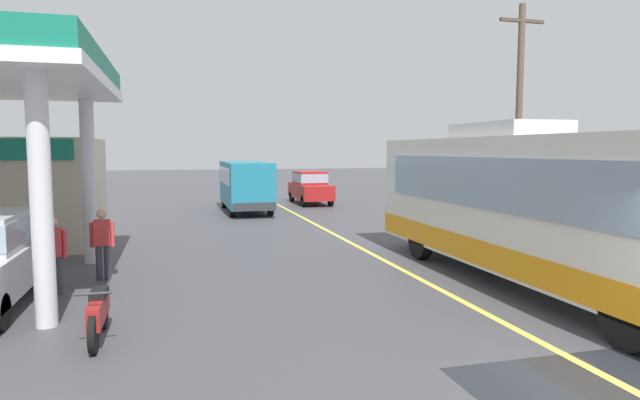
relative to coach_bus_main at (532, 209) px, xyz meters
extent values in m
plane|color=#424247|center=(-2.17, 14.58, -1.72)|extent=(120.00, 120.00, 0.00)
cube|color=#D8CC4C|center=(-2.17, 9.58, -1.72)|extent=(0.16, 50.00, 0.01)
cube|color=silver|center=(0.00, 0.01, 0.16)|extent=(2.50, 11.00, 2.90)
cube|color=orange|center=(0.00, 0.01, -0.94)|extent=(2.54, 11.04, 0.56)
cube|color=#8C9EAD|center=(-1.27, 0.01, 0.61)|extent=(0.06, 9.35, 1.10)
cube|color=#8C9EAD|center=(1.27, 0.01, 0.61)|extent=(0.06, 9.35, 1.10)
cube|color=#B2B2B7|center=(0.00, 1.01, 1.79)|extent=(1.60, 2.80, 0.36)
cylinder|color=black|center=(-1.10, -3.89, -1.22)|extent=(0.30, 1.00, 1.00)
cylinder|color=black|center=(-1.10, 3.31, -1.22)|extent=(0.30, 1.00, 1.00)
cylinder|color=black|center=(1.10, 3.31, -1.22)|extent=(0.30, 1.00, 1.00)
cylinder|color=silver|center=(-9.89, -0.33, 0.58)|extent=(0.36, 0.36, 4.60)
cylinder|color=silver|center=(-9.89, 5.07, 0.58)|extent=(0.36, 0.36, 4.60)
cylinder|color=black|center=(-10.60, 2.59, -1.40)|extent=(0.20, 0.64, 0.64)
cube|color=teal|center=(-4.32, 16.22, -0.33)|extent=(2.00, 6.00, 2.10)
cube|color=#8C9EAD|center=(-4.32, 16.22, 0.07)|extent=(2.04, 5.10, 0.80)
cube|color=#2D2D33|center=(-4.32, 13.17, -1.18)|extent=(1.90, 0.16, 0.36)
cylinder|color=black|center=(-5.20, 14.22, -1.34)|extent=(0.22, 0.76, 0.76)
cylinder|color=black|center=(-3.44, 14.22, -1.34)|extent=(0.22, 0.76, 0.76)
cylinder|color=black|center=(-5.20, 18.22, -1.34)|extent=(0.22, 0.76, 0.76)
cylinder|color=black|center=(-3.44, 18.22, -1.34)|extent=(0.22, 0.76, 0.76)
cylinder|color=black|center=(-8.93, -1.90, -1.42)|extent=(0.10, 0.60, 0.60)
cylinder|color=black|center=(-8.93, -0.70, -1.42)|extent=(0.10, 0.60, 0.60)
cube|color=maroon|center=(-8.93, -1.30, -1.22)|extent=(0.20, 1.30, 0.36)
cube|color=black|center=(-8.93, -1.15, -1.00)|extent=(0.24, 0.60, 0.12)
cylinder|color=#2D2D33|center=(-8.93, -1.85, -0.82)|extent=(0.55, 0.04, 0.04)
cylinder|color=#33333F|center=(-10.28, 1.84, -1.31)|extent=(0.14, 0.14, 0.82)
cylinder|color=#33333F|center=(-10.10, 1.84, -1.31)|extent=(0.14, 0.14, 0.82)
cube|color=#BF3333|center=(-10.19, 1.84, -0.60)|extent=(0.36, 0.22, 0.60)
sphere|color=tan|center=(-10.19, 1.84, -0.17)|extent=(0.22, 0.22, 0.22)
cylinder|color=#BF3333|center=(-10.42, 1.84, -0.65)|extent=(0.09, 0.09, 0.58)
cylinder|color=#BF3333|center=(-9.96, 1.84, -0.65)|extent=(0.09, 0.09, 0.58)
cylinder|color=#33333F|center=(-9.45, 2.99, -1.31)|extent=(0.14, 0.14, 0.82)
cylinder|color=#33333F|center=(-9.27, 2.99, -1.31)|extent=(0.14, 0.14, 0.82)
cube|color=#BF3333|center=(-9.36, 2.99, -0.60)|extent=(0.36, 0.22, 0.60)
sphere|color=tan|center=(-9.36, 2.99, -0.17)|extent=(0.22, 0.22, 0.22)
cylinder|color=#BF3333|center=(-9.59, 2.99, -0.65)|extent=(0.09, 0.09, 0.58)
cylinder|color=#BF3333|center=(-9.13, 2.99, -0.65)|extent=(0.09, 0.09, 0.58)
cube|color=maroon|center=(-0.30, 19.05, -1.00)|extent=(1.70, 4.20, 0.80)
cube|color=maroon|center=(-0.30, 19.25, -0.25)|extent=(1.50, 2.31, 0.70)
cube|color=#8C9EAD|center=(-0.30, 19.25, -0.25)|extent=(1.53, 2.35, 0.49)
cylinder|color=black|center=(-1.05, 17.55, -1.40)|extent=(0.20, 0.64, 0.64)
cylinder|color=black|center=(0.45, 17.55, -1.40)|extent=(0.20, 0.64, 0.64)
cylinder|color=black|center=(-1.05, 20.55, -1.40)|extent=(0.20, 0.64, 0.64)
cylinder|color=black|center=(0.45, 20.55, -1.40)|extent=(0.20, 0.64, 0.64)
cylinder|color=brown|center=(4.68, 7.20, 2.44)|extent=(0.24, 0.24, 8.33)
cube|color=#4C3D33|center=(4.68, 7.20, 6.01)|extent=(1.80, 0.12, 0.12)
camera|label=1|loc=(-7.72, -10.34, 1.32)|focal=30.32mm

